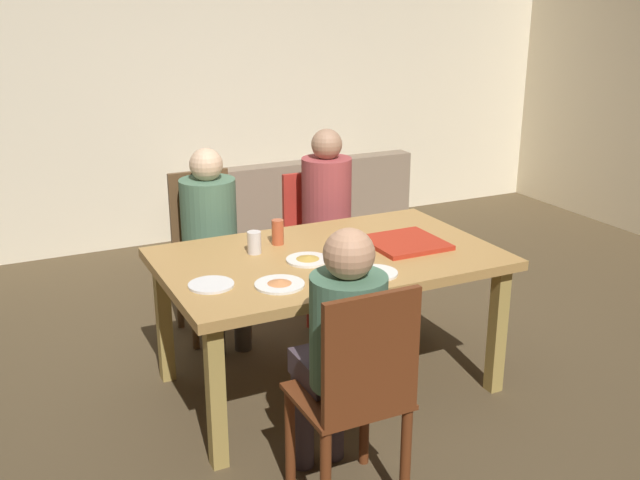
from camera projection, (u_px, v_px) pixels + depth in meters
name	position (u px, v px, depth m)	size (l,w,h in m)	color
ground_plane	(328.00, 384.00, 3.99)	(20.00, 20.00, 0.00)	#4F3F29
back_wall	(172.00, 61.00, 5.92)	(7.32, 0.12, 2.97)	beige
dining_table	(329.00, 268.00, 3.78)	(1.70, 1.05, 0.74)	#B38446
chair_0	(358.00, 394.00, 2.87)	(0.42, 0.40, 0.98)	#632E15
person_0	(341.00, 340.00, 2.94)	(0.30, 0.47, 1.17)	#433640
chair_1	(321.00, 236.00, 4.81)	(0.46, 0.40, 0.91)	#B62E23
person_1	(331.00, 210.00, 4.63)	(0.31, 0.51, 1.22)	#413042
chair_2	(206.00, 248.00, 4.51)	(0.39, 0.39, 0.99)	brown
person_2	(212.00, 229.00, 4.33)	(0.33, 0.51, 1.16)	#433C36
pizza_box_0	(405.00, 243.00, 3.89)	(0.38, 0.38, 0.02)	#B62D1A
plate_0	(280.00, 284.00, 3.35)	(0.23, 0.23, 0.03)	white
plate_1	(211.00, 285.00, 3.35)	(0.21, 0.21, 0.01)	white
plate_2	(375.00, 273.00, 3.49)	(0.21, 0.21, 0.01)	white
plate_3	(308.00, 259.00, 3.66)	(0.22, 0.22, 0.03)	white
drinking_glass_0	(278.00, 232.00, 3.89)	(0.06, 0.06, 0.13)	#BF512E
drinking_glass_1	(254.00, 243.00, 3.75)	(0.07, 0.07, 0.12)	silver
couch	(295.00, 216.00, 6.03)	(1.75, 0.77, 0.78)	gray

